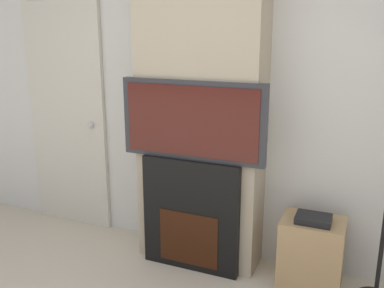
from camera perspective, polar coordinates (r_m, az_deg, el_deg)
The scene contains 6 objects.
wall_back at distance 3.47m, azimuth 2.45°, elevation 6.77°, with size 6.00×0.06×2.70m.
chimney_breast at distance 3.28m, azimuth 1.19°, elevation 6.31°, with size 0.98×0.34×2.70m.
fireplace at distance 3.39m, azimuth -0.01°, elevation -9.38°, with size 0.78×0.15×0.90m.
television at distance 3.15m, azimuth -0.02°, elevation 3.12°, with size 1.12×0.07×0.60m.
media_stand at distance 3.34m, azimuth 15.61°, elevation -13.72°, with size 0.45×0.34×0.57m.
entry_door at distance 4.18m, azimuth -16.26°, elevation 3.41°, with size 0.82×0.09×2.10m.
Camera 1 is at (1.21, -1.18, 1.85)m, focal length 40.00 mm.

